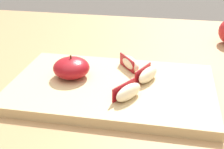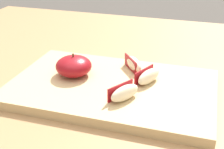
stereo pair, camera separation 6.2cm
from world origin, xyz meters
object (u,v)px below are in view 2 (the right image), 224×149
apple_wedge_near_knife (134,63)px  apple_wedge_back (148,76)px  apple_wedge_right (124,93)px  apple_half_skin_up (74,66)px  cutting_board (112,88)px

apple_wedge_near_knife → apple_wedge_back: size_ratio=0.95×
apple_wedge_right → apple_wedge_back: same height
apple_half_skin_up → apple_wedge_back: bearing=4.1°
apple_half_skin_up → apple_wedge_near_knife: size_ratio=1.18×
apple_half_skin_up → apple_wedge_near_knife: (0.11, 0.07, -0.01)m
apple_half_skin_up → apple_wedge_right: 0.15m
cutting_board → apple_wedge_back: 0.08m
apple_wedge_near_knife → apple_wedge_right: 0.13m
apple_wedge_right → apple_wedge_back: bearing=70.5°
cutting_board → apple_wedge_right: (0.04, -0.05, 0.02)m
apple_wedge_back → cutting_board: bearing=-159.9°
apple_wedge_right → apple_half_skin_up: bearing=152.2°
cutting_board → apple_half_skin_up: apple_half_skin_up is taller
cutting_board → apple_wedge_right: apple_wedge_right is taller
apple_wedge_back → apple_half_skin_up: bearing=-175.9°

